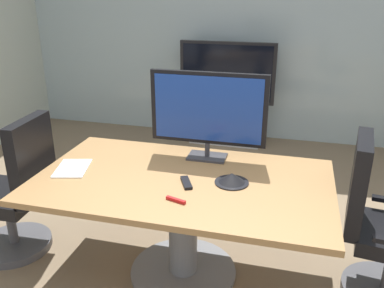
{
  "coord_description": "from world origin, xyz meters",
  "views": [
    {
      "loc": [
        0.56,
        -2.04,
        1.95
      ],
      "look_at": [
        -0.11,
        0.52,
        0.91
      ],
      "focal_mm": 37.87,
      "sensor_mm": 36.0,
      "label": 1
    }
  ],
  "objects_px": {
    "office_chair_right": "(380,234)",
    "remote_control": "(186,183)",
    "conference_table": "(183,205)",
    "conference_phone": "(232,179)",
    "office_chair_left": "(18,198)",
    "tv_monitor": "(208,111)",
    "wall_display_unit": "(226,110)"
  },
  "relations": [
    {
      "from": "office_chair_right",
      "to": "remote_control",
      "type": "relative_size",
      "value": 6.41
    },
    {
      "from": "conference_table",
      "to": "office_chair_right",
      "type": "bearing_deg",
      "value": 5.83
    },
    {
      "from": "remote_control",
      "to": "conference_phone",
      "type": "bearing_deg",
      "value": -8.75
    },
    {
      "from": "conference_table",
      "to": "office_chair_left",
      "type": "relative_size",
      "value": 1.78
    },
    {
      "from": "conference_table",
      "to": "office_chair_left",
      "type": "xyz_separation_m",
      "value": [
        -1.28,
        -0.05,
        -0.11
      ]
    },
    {
      "from": "tv_monitor",
      "to": "wall_display_unit",
      "type": "xyz_separation_m",
      "value": [
        -0.26,
        2.29,
        -0.68
      ]
    },
    {
      "from": "conference_table",
      "to": "office_chair_right",
      "type": "relative_size",
      "value": 1.78
    },
    {
      "from": "conference_table",
      "to": "wall_display_unit",
      "type": "xyz_separation_m",
      "value": [
        -0.18,
        2.68,
        -0.12
      ]
    },
    {
      "from": "office_chair_right",
      "to": "tv_monitor",
      "type": "xyz_separation_m",
      "value": [
        -1.2,
        0.26,
        0.66
      ]
    },
    {
      "from": "office_chair_left",
      "to": "conference_table",
      "type": "bearing_deg",
      "value": 89.3
    },
    {
      "from": "tv_monitor",
      "to": "wall_display_unit",
      "type": "distance_m",
      "value": 2.41
    },
    {
      "from": "office_chair_left",
      "to": "tv_monitor",
      "type": "relative_size",
      "value": 1.3
    },
    {
      "from": "conference_table",
      "to": "office_chair_left",
      "type": "height_order",
      "value": "office_chair_left"
    },
    {
      "from": "office_chair_left",
      "to": "wall_display_unit",
      "type": "relative_size",
      "value": 0.83
    },
    {
      "from": "conference_table",
      "to": "tv_monitor",
      "type": "distance_m",
      "value": 0.68
    },
    {
      "from": "conference_table",
      "to": "remote_control",
      "type": "xyz_separation_m",
      "value": [
        0.05,
        -0.07,
        0.21
      ]
    },
    {
      "from": "office_chair_right",
      "to": "wall_display_unit",
      "type": "relative_size",
      "value": 0.83
    },
    {
      "from": "office_chair_right",
      "to": "wall_display_unit",
      "type": "bearing_deg",
      "value": 37.39
    },
    {
      "from": "conference_table",
      "to": "wall_display_unit",
      "type": "relative_size",
      "value": 1.48
    },
    {
      "from": "office_chair_left",
      "to": "wall_display_unit",
      "type": "distance_m",
      "value": 2.94
    },
    {
      "from": "conference_phone",
      "to": "wall_display_unit",
      "type": "bearing_deg",
      "value": 100.7
    },
    {
      "from": "tv_monitor",
      "to": "remote_control",
      "type": "height_order",
      "value": "tv_monitor"
    },
    {
      "from": "tv_monitor",
      "to": "conference_phone",
      "type": "relative_size",
      "value": 3.82
    },
    {
      "from": "office_chair_left",
      "to": "office_chair_right",
      "type": "bearing_deg",
      "value": 91.14
    },
    {
      "from": "conference_phone",
      "to": "remote_control",
      "type": "bearing_deg",
      "value": -162.88
    },
    {
      "from": "conference_table",
      "to": "office_chair_right",
      "type": "distance_m",
      "value": 1.29
    },
    {
      "from": "office_chair_right",
      "to": "wall_display_unit",
      "type": "xyz_separation_m",
      "value": [
        -1.46,
        2.55,
        -0.01
      ]
    },
    {
      "from": "office_chair_left",
      "to": "tv_monitor",
      "type": "distance_m",
      "value": 1.57
    },
    {
      "from": "tv_monitor",
      "to": "wall_display_unit",
      "type": "height_order",
      "value": "tv_monitor"
    },
    {
      "from": "office_chair_right",
      "to": "remote_control",
      "type": "xyz_separation_m",
      "value": [
        -1.23,
        -0.2,
        0.31
      ]
    },
    {
      "from": "office_chair_left",
      "to": "tv_monitor",
      "type": "xyz_separation_m",
      "value": [
        1.36,
        0.44,
        0.66
      ]
    },
    {
      "from": "conference_table",
      "to": "remote_control",
      "type": "height_order",
      "value": "remote_control"
    }
  ]
}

